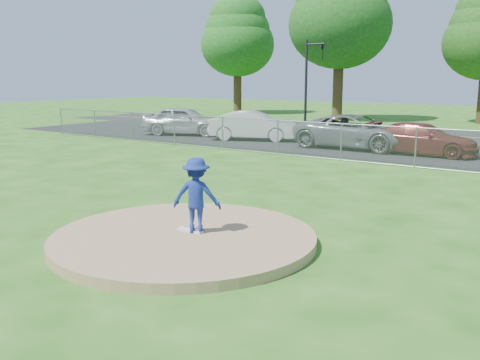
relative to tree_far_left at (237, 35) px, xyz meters
The scene contains 15 objects.
ground 32.60m from the tree_far_left, 46.27° to the right, with size 120.00×120.00×0.00m, color #1F5412.
pitchers_mound 40.27m from the tree_far_left, 56.31° to the right, with size 5.40×5.40×0.20m, color #967852.
pitching_rubber 40.08m from the tree_far_left, 56.15° to the right, with size 0.60×0.15×0.04m, color white.
chain_link_fence 31.06m from the tree_far_left, 43.67° to the right, with size 40.00×0.06×1.50m, color gray.
parking_lot 28.39m from the tree_far_left, 36.87° to the right, with size 50.00×8.00×0.01m, color black.
street 24.79m from the tree_far_left, 22.25° to the right, with size 60.00×7.00×0.01m, color black.
tree_far_left is the anchor object (origin of this frame).
tree_left 11.24m from the tree_far_left, 10.30° to the right, with size 7.84×7.84×12.53m.
traffic_signal_left 17.60m from the tree_far_left, 39.73° to the right, with size 1.28×0.20×5.60m.
pitcher 40.01m from the tree_far_left, 55.94° to the right, with size 1.01×0.58×1.56m, color navy.
traffic_cone 25.64m from the tree_far_left, 46.30° to the right, with size 0.33×0.33×0.64m, color #FF660D.
parked_car_silver 20.19m from the tree_far_left, 63.98° to the right, with size 1.97×4.90×1.67m, color #ADADB2.
parked_car_white 22.48m from the tree_far_left, 52.46° to the right, with size 1.64×4.71×1.55m, color silver.
parked_car_gray 26.39m from the tree_far_left, 42.14° to the right, with size 2.64×5.72×1.59m, color slate.
parked_car_darkred 28.93m from the tree_far_left, 38.20° to the right, with size 1.92×4.72×1.37m, color maroon.
Camera 1 is at (6.98, -7.96, 3.35)m, focal length 40.00 mm.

